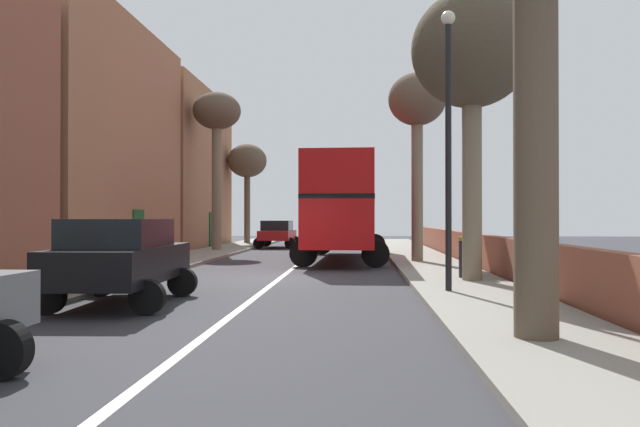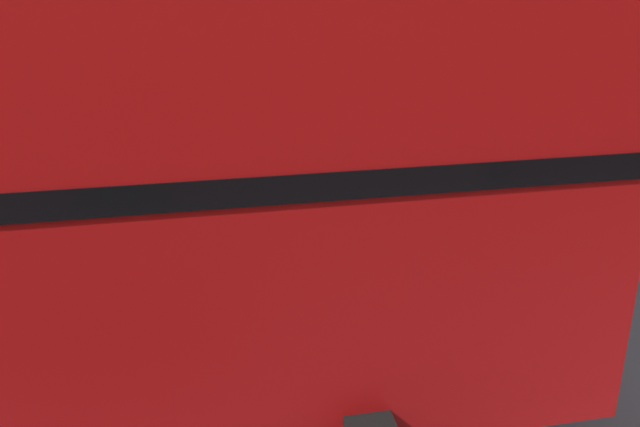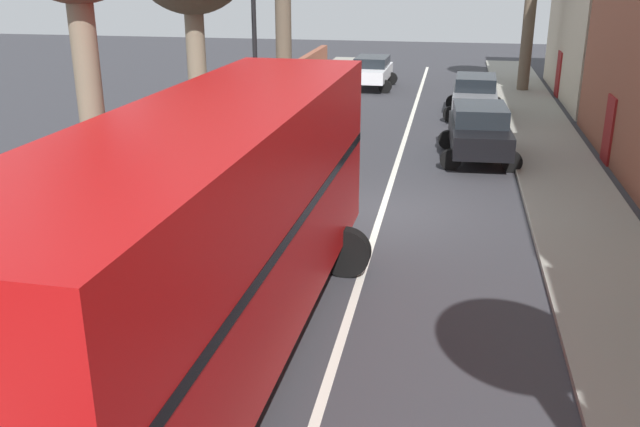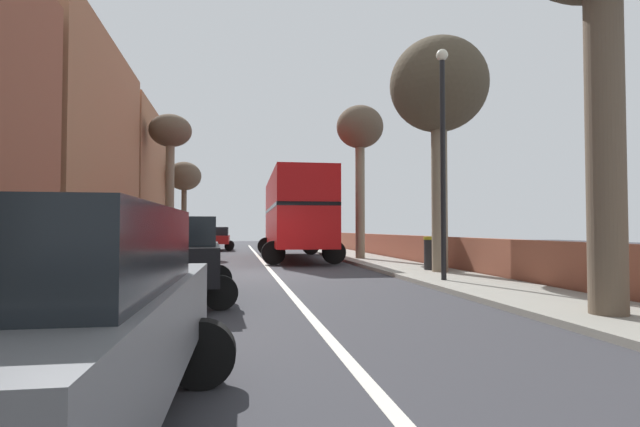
{
  "view_description": "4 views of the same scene",
  "coord_description": "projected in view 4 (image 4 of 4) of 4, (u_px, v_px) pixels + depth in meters",
  "views": [
    {
      "loc": [
        2.27,
        -17.41,
        1.75
      ],
      "look_at": [
        0.86,
        4.73,
        1.92
      ],
      "focal_mm": 33.75,
      "sensor_mm": 36.0,
      "label": 1
    },
    {
      "loc": [
        -3.1,
        5.12,
        3.67
      ],
      "look_at": [
        1.51,
        4.0,
        1.88
      ],
      "focal_mm": 39.63,
      "sensor_mm": 36.0,
      "label": 2
    },
    {
      "loc": [
        -1.56,
        16.64,
        5.91
      ],
      "look_at": [
        0.84,
        4.03,
        1.31
      ],
      "focal_mm": 38.94,
      "sensor_mm": 36.0,
      "label": 3
    },
    {
      "loc": [
        -1.29,
        -15.81,
        1.51
      ],
      "look_at": [
        2.56,
        5.47,
        2.2
      ],
      "focal_mm": 26.64,
      "sensor_mm": 36.0,
      "label": 4
    }
  ],
  "objects": [
    {
      "name": "parked_car_grey_left_0",
      "position": [
        42.0,
        317.0,
        3.04
      ],
      "size": [
        2.47,
        4.25,
        1.65
      ],
      "color": "slate",
      "rests_on": "ground"
    },
    {
      "name": "double_decker_bus",
      "position": [
        295.0,
        212.0,
        23.66
      ],
      "size": [
        3.76,
        11.01,
        4.06
      ],
      "color": "#B40E10",
      "rests_on": "ground"
    },
    {
      "name": "lamppost_right",
      "position": [
        443.0,
        144.0,
        12.93
      ],
      "size": [
        0.32,
        0.32,
        6.31
      ],
      "color": "black",
      "rests_on": "sidewalk_right"
    },
    {
      "name": "street_tree_left_0",
      "position": [
        170.0,
        139.0,
        28.13
      ],
      "size": [
        2.48,
        2.48,
        8.17
      ],
      "color": "#7A6B56",
      "rests_on": "sidewalk_left"
    },
    {
      "name": "sidewalk_right",
      "position": [
        413.0,
        270.0,
        16.6
      ],
      "size": [
        2.6,
        60.0,
        0.12
      ],
      "primitive_type": "cube",
      "color": "gray",
      "rests_on": "ground"
    },
    {
      "name": "street_tree_right_1",
      "position": [
        360.0,
        134.0,
        22.37
      ],
      "size": [
        2.21,
        2.21,
        7.2
      ],
      "color": "#7A6B56",
      "rests_on": "sidewalk_right"
    },
    {
      "name": "street_tree_left_4",
      "position": [
        184.0,
        178.0,
        37.0
      ],
      "size": [
        2.61,
        2.61,
        6.6
      ],
      "color": "brown",
      "rests_on": "sidewalk_left"
    },
    {
      "name": "boundary_wall_right",
      "position": [
        455.0,
        254.0,
        16.9
      ],
      "size": [
        0.36,
        54.0,
        1.2
      ],
      "primitive_type": "cube",
      "color": "brown",
      "rests_on": "ground"
    },
    {
      "name": "ground_plane",
      "position": [
        273.0,
        274.0,
        15.73
      ],
      "size": [
        84.0,
        84.0,
        0.0
      ],
      "primitive_type": "plane",
      "color": "#333338"
    },
    {
      "name": "sidewalk_left",
      "position": [
        117.0,
        275.0,
        14.86
      ],
      "size": [
        2.6,
        60.0,
        0.12
      ],
      "primitive_type": "cube",
      "color": "gray",
      "rests_on": "ground"
    },
    {
      "name": "parked_car_black_left_1",
      "position": [
        175.0,
        254.0,
        9.82
      ],
      "size": [
        2.58,
        4.22,
        1.73
      ],
      "color": "black",
      "rests_on": "ground"
    },
    {
      "name": "parked_car_red_left_2",
      "position": [
        216.0,
        237.0,
        32.97
      ],
      "size": [
        2.48,
        4.19,
        1.61
      ],
      "color": "#AD1919",
      "rests_on": "ground"
    },
    {
      "name": "road_centre_line",
      "position": [
        273.0,
        274.0,
        15.73
      ],
      "size": [
        0.16,
        54.0,
        0.01
      ],
      "primitive_type": "cube",
      "color": "silver",
      "rests_on": "ground"
    },
    {
      "name": "litter_bin_right",
      "position": [
        432.0,
        253.0,
        16.05
      ],
      "size": [
        0.55,
        0.55,
        1.11
      ],
      "color": "black",
      "rests_on": "sidewalk_right"
    },
    {
      "name": "street_tree_right_5",
      "position": [
        439.0,
        89.0,
        15.49
      ],
      "size": [
        3.17,
        3.17,
        7.63
      ],
      "color": "#7A6B56",
      "rests_on": "sidewalk_right"
    }
  ]
}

